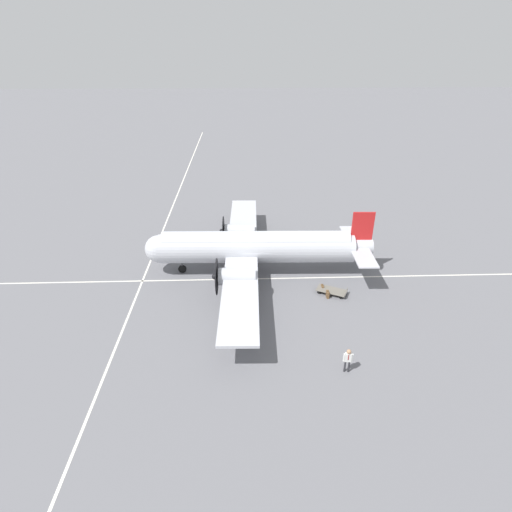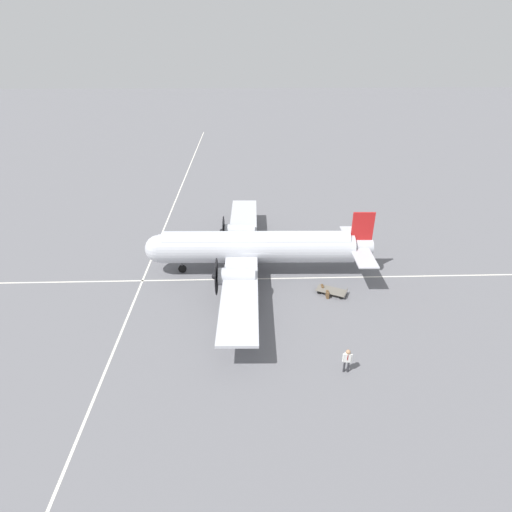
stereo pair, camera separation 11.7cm
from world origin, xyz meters
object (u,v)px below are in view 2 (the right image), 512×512
at_px(suitcase_upright_spare, 322,288).
at_px(baggage_cart, 332,291).
at_px(airliner_main, 251,247).
at_px(crew_foreground, 347,359).
at_px(suitcase_near_door, 327,294).

bearing_deg(suitcase_upright_spare, baggage_cart, -128.86).
distance_m(airliner_main, crew_foreground, 13.27).
bearing_deg(baggage_cart, crew_foreground, 110.83).
xyz_separation_m(airliner_main, baggage_cart, (-3.56, -6.28, -2.17)).
bearing_deg(suitcase_near_door, airliner_main, 55.11).
bearing_deg(suitcase_upright_spare, airliner_main, 61.63).
distance_m(crew_foreground, suitcase_upright_spare, 9.02).
bearing_deg(suitcase_upright_spare, suitcase_near_door, -167.93).
height_order(airliner_main, baggage_cart, airliner_main).
xyz_separation_m(crew_foreground, suitcase_upright_spare, (8.98, -0.16, -0.81)).
xyz_separation_m(airliner_main, suitcase_near_door, (-4.07, -5.84, -2.17)).
relative_size(suitcase_near_door, baggage_cart, 0.23).
relative_size(airliner_main, suitcase_near_door, 40.58).
height_order(suitcase_near_door, suitcase_upright_spare, suitcase_near_door).
relative_size(suitcase_near_door, suitcase_upright_spare, 1.16).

